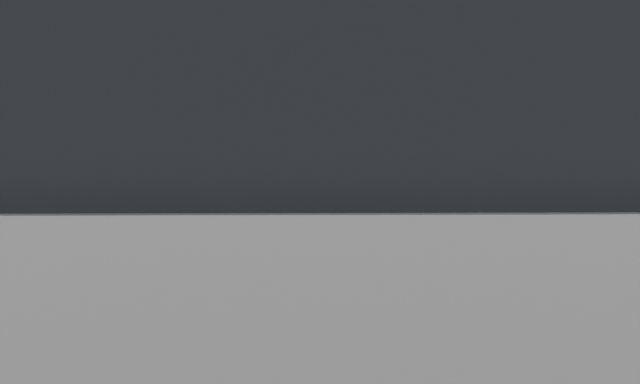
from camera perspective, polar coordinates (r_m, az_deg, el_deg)
sidewalk_curb at (r=5.27m, az=-3.71°, el=-11.43°), size 36.00×2.93×0.15m
parking_meter at (r=4.01m, az=-5.00°, el=-0.39°), size 0.16×0.17×1.35m
pedestrian_at_meter at (r=4.24m, az=3.28°, el=0.12°), size 0.59×0.66×1.74m
parked_hatchback_silver at (r=2.39m, az=7.75°, el=-6.11°), size 4.01×1.79×1.81m
background_railing at (r=6.35m, az=-3.46°, el=-1.42°), size 24.06×0.06×1.12m
backdrop_wall at (r=8.45m, az=-3.18°, el=5.83°), size 32.00×0.50×3.83m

